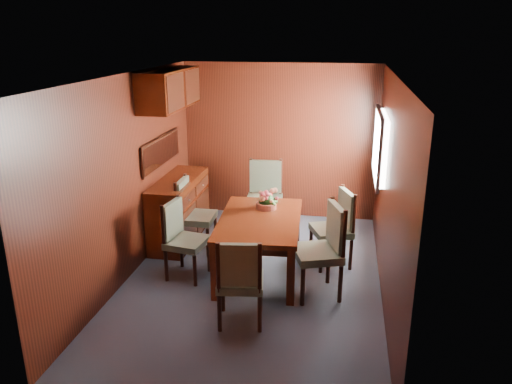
% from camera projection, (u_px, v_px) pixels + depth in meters
% --- Properties ---
extents(ground, '(4.50, 4.50, 0.00)m').
position_uv_depth(ground, '(254.00, 279.00, 6.03)').
color(ground, '#3C4352').
rests_on(ground, ground).
extents(room_shell, '(3.06, 4.52, 2.41)m').
position_uv_depth(room_shell, '(250.00, 140.00, 5.85)').
color(room_shell, black).
rests_on(room_shell, ground).
extents(sideboard, '(0.48, 1.40, 0.90)m').
position_uv_depth(sideboard, '(179.00, 209.00, 7.04)').
color(sideboard, '#361206').
rests_on(sideboard, ground).
extents(dining_table, '(1.05, 1.59, 0.72)m').
position_uv_depth(dining_table, '(260.00, 226.00, 6.00)').
color(dining_table, '#361206').
rests_on(dining_table, ground).
extents(chair_left_near, '(0.50, 0.52, 0.96)m').
position_uv_depth(chair_left_near, '(181.00, 235.00, 5.96)').
color(chair_left_near, black).
rests_on(chair_left_near, ground).
extents(chair_left_far, '(0.46, 0.48, 1.01)m').
position_uv_depth(chair_left_far, '(191.00, 211.00, 6.67)').
color(chair_left_far, black).
rests_on(chair_left_far, ground).
extents(chair_right_near, '(0.63, 0.65, 1.08)m').
position_uv_depth(chair_right_near, '(325.00, 245.00, 5.52)').
color(chair_right_near, black).
rests_on(chair_right_near, ground).
extents(chair_right_far, '(0.59, 0.60, 0.99)m').
position_uv_depth(chair_right_far, '(337.00, 224.00, 6.26)').
color(chair_right_far, black).
rests_on(chair_right_far, ground).
extents(chair_head, '(0.52, 0.50, 0.97)m').
position_uv_depth(chair_head, '(240.00, 278.00, 4.93)').
color(chair_head, black).
rests_on(chair_head, ground).
extents(chair_foot, '(0.54, 0.52, 1.07)m').
position_uv_depth(chair_foot, '(265.00, 193.00, 7.29)').
color(chair_foot, black).
rests_on(chair_foot, ground).
extents(flower_centerpiece, '(0.28, 0.28, 0.28)m').
position_uv_depth(flower_centerpiece, '(266.00, 199.00, 6.25)').
color(flower_centerpiece, '#A14931').
rests_on(flower_centerpiece, dining_table).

